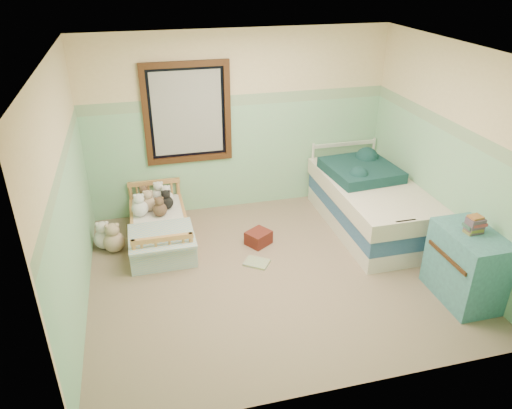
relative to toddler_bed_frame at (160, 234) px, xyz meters
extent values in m
cube|color=#7A6450|center=(1.23, -1.05, -0.10)|extent=(4.20, 3.60, 0.02)
cube|color=white|center=(1.23, -1.05, 2.42)|extent=(4.20, 3.60, 0.02)
cube|color=beige|center=(1.23, 0.75, 1.16)|extent=(4.20, 0.04, 2.50)
cube|color=beige|center=(1.23, -2.85, 1.16)|extent=(4.20, 0.04, 2.50)
cube|color=beige|center=(-0.87, -1.05, 1.16)|extent=(0.04, 3.60, 2.50)
cube|color=beige|center=(3.33, -1.05, 1.16)|extent=(0.04, 3.60, 2.50)
cube|color=#85CA95|center=(1.23, 0.74, 0.66)|extent=(4.20, 0.01, 1.50)
cube|color=#498450|center=(1.23, 0.74, 1.48)|extent=(4.20, 0.01, 0.15)
cube|color=#351F0F|center=(0.53, 0.71, 1.36)|extent=(1.16, 0.06, 1.36)
cube|color=beige|center=(0.53, 0.72, 1.36)|extent=(0.92, 0.01, 1.12)
cube|color=#B6763E|center=(0.00, 0.00, 0.00)|extent=(0.71, 1.43, 0.18)
cube|color=white|center=(0.00, 0.00, 0.15)|extent=(0.65, 1.37, 0.12)
cube|color=#78B3D6|center=(0.00, -0.44, 0.23)|extent=(0.78, 0.71, 0.03)
sphere|color=brown|center=(-0.15, 0.50, 0.30)|extent=(0.18, 0.18, 0.18)
sphere|color=white|center=(0.05, 0.50, 0.31)|extent=(0.20, 0.20, 0.20)
sphere|color=tan|center=(-0.10, 0.28, 0.31)|extent=(0.20, 0.20, 0.20)
sphere|color=black|center=(0.13, 0.28, 0.30)|extent=(0.18, 0.18, 0.18)
sphere|color=silver|center=(-0.70, -0.01, 0.03)|extent=(0.25, 0.25, 0.25)
sphere|color=tan|center=(-0.57, -0.13, 0.04)|extent=(0.26, 0.26, 0.26)
cube|color=white|center=(2.78, -0.36, 0.02)|extent=(1.02, 2.04, 0.22)
cube|color=navy|center=(2.78, -0.36, 0.24)|extent=(1.02, 2.04, 0.22)
cube|color=beige|center=(2.78, -0.36, 0.46)|extent=(1.06, 2.08, 0.22)
cube|color=#15373B|center=(2.73, -0.06, 0.64)|extent=(0.94, 0.99, 0.14)
cube|color=#396674|center=(3.07, -1.99, 0.31)|extent=(0.50, 0.80, 0.80)
cube|color=brown|center=(3.07, -1.98, 0.79)|extent=(0.17, 0.13, 0.16)
cube|color=maroon|center=(1.21, -0.41, 0.00)|extent=(0.37, 0.36, 0.18)
cube|color=yellow|center=(1.08, -0.84, -0.08)|extent=(0.36, 0.34, 0.03)
sphere|color=white|center=(0.14, 0.40, 0.31)|extent=(0.19, 0.19, 0.19)
sphere|color=brown|center=(0.03, 0.10, 0.30)|extent=(0.18, 0.18, 0.18)
sphere|color=white|center=(-0.22, 0.16, 0.32)|extent=(0.21, 0.21, 0.21)
camera|label=1|loc=(-0.12, -5.56, 3.24)|focal=34.06mm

